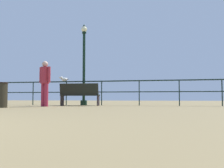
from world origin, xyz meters
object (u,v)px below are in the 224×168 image
at_px(lamppost_center, 84,64).
at_px(bench_near_left, 80,93).
at_px(person_by_bench, 45,80).
at_px(seagull_on_rail, 64,79).
at_px(trash_bin, 1,95).

bearing_deg(lamppost_center, bench_near_left, -83.20).
distance_m(bench_near_left, person_by_bench, 1.62).
bearing_deg(seagull_on_rail, person_by_bench, -89.69).
bearing_deg(seagull_on_rail, bench_near_left, -34.40).
bearing_deg(lamppost_center, trash_bin, -117.50).
relative_size(person_by_bench, seagull_on_rail, 3.86).
height_order(bench_near_left, lamppost_center, lamppost_center).
xyz_separation_m(lamppost_center, trash_bin, (-1.79, -3.44, -1.45)).
relative_size(lamppost_center, person_by_bench, 2.15).
distance_m(lamppost_center, seagull_on_rail, 1.14).
bearing_deg(seagull_on_rail, lamppost_center, 11.77).
height_order(bench_near_left, person_by_bench, person_by_bench).
relative_size(person_by_bench, trash_bin, 2.05).
relative_size(seagull_on_rail, trash_bin, 0.53).
relative_size(bench_near_left, seagull_on_rail, 3.72).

